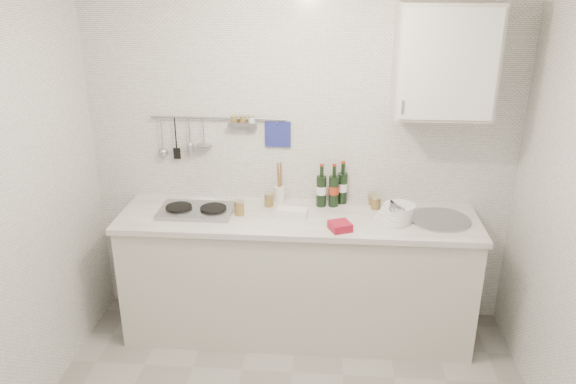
% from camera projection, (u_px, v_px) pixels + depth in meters
% --- Properties ---
extents(back_wall, '(3.00, 0.02, 2.50)m').
position_uv_depth(back_wall, '(301.00, 156.00, 3.97)').
color(back_wall, silver).
rests_on(back_wall, floor).
extents(counter, '(2.44, 0.64, 0.96)m').
position_uv_depth(counter, '(298.00, 278.00, 3.99)').
color(counter, beige).
rests_on(counter, floor).
extents(wall_rail, '(0.98, 0.09, 0.34)m').
position_uv_depth(wall_rail, '(215.00, 131.00, 3.92)').
color(wall_rail, '#93969B').
rests_on(wall_rail, back_wall).
extents(wall_cabinet, '(0.60, 0.38, 0.70)m').
position_uv_depth(wall_cabinet, '(445.00, 61.00, 3.48)').
color(wall_cabinet, beige).
rests_on(wall_cabinet, back_wall).
extents(plate_stack_hob, '(0.30, 0.30, 0.03)m').
position_uv_depth(plate_stack_hob, '(201.00, 207.00, 3.93)').
color(plate_stack_hob, '#527FBC').
rests_on(plate_stack_hob, counter).
extents(plate_stack_sink, '(0.27, 0.26, 0.12)m').
position_uv_depth(plate_stack_sink, '(396.00, 213.00, 3.72)').
color(plate_stack_sink, white).
rests_on(plate_stack_sink, counter).
extents(wine_bottles, '(0.22, 0.14, 0.31)m').
position_uv_depth(wine_bottles, '(333.00, 184.00, 3.93)').
color(wine_bottles, black).
rests_on(wine_bottles, counter).
extents(butter_dish, '(0.22, 0.13, 0.06)m').
position_uv_depth(butter_dish, '(292.00, 213.00, 3.78)').
color(butter_dish, white).
rests_on(butter_dish, counter).
extents(strawberry_punnet, '(0.17, 0.17, 0.05)m').
position_uv_depth(strawberry_punnet, '(340.00, 226.00, 3.59)').
color(strawberry_punnet, '#B1132F').
rests_on(strawberry_punnet, counter).
extents(utensil_crock, '(0.07, 0.07, 0.30)m').
position_uv_depth(utensil_crock, '(280.00, 192.00, 4.03)').
color(utensil_crock, white).
rests_on(utensil_crock, counter).
extents(jar_a, '(0.07, 0.07, 0.10)m').
position_uv_depth(jar_a, '(269.00, 199.00, 3.95)').
color(jar_a, brown).
rests_on(jar_a, counter).
extents(jar_b, '(0.06, 0.06, 0.08)m').
position_uv_depth(jar_b, '(373.00, 199.00, 3.99)').
color(jar_b, brown).
rests_on(jar_b, counter).
extents(jar_c, '(0.07, 0.07, 0.09)m').
position_uv_depth(jar_c, '(376.00, 203.00, 3.91)').
color(jar_c, brown).
rests_on(jar_c, counter).
extents(jar_d, '(0.07, 0.07, 0.10)m').
position_uv_depth(jar_d, '(239.00, 208.00, 3.81)').
color(jar_d, brown).
rests_on(jar_d, counter).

